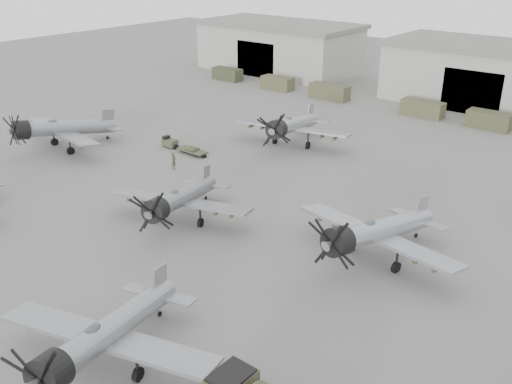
# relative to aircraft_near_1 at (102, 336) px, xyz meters

# --- Properties ---
(ground) EXTENTS (220.00, 220.00, 0.00)m
(ground) POSITION_rel_aircraft_near_1_xyz_m (-3.53, 8.73, -2.39)
(ground) COLOR slate
(ground) RESTS_ON ground
(hangar_left) EXTENTS (29.00, 14.80, 8.70)m
(hangar_left) POSITION_rel_aircraft_near_1_xyz_m (-41.53, 70.70, 1.98)
(hangar_left) COLOR #9FA096
(hangar_left) RESTS_ON ground
(hangar_center) EXTENTS (29.00, 14.80, 8.70)m
(hangar_center) POSITION_rel_aircraft_near_1_xyz_m (-3.53, 70.70, 1.98)
(hangar_center) COLOR #9FA096
(hangar_center) RESTS_ON ground
(support_truck_0) EXTENTS (5.35, 2.20, 2.04)m
(support_truck_0) POSITION_rel_aircraft_near_1_xyz_m (-43.57, 58.73, -1.37)
(support_truck_0) COLOR #363A26
(support_truck_0) RESTS_ON ground
(support_truck_1) EXTENTS (5.38, 2.20, 2.03)m
(support_truck_1) POSITION_rel_aircraft_near_1_xyz_m (-32.75, 58.73, -1.38)
(support_truck_1) COLOR #4A4930
(support_truck_1) RESTS_ON ground
(support_truck_2) EXTENTS (6.23, 2.20, 2.23)m
(support_truck_2) POSITION_rel_aircraft_near_1_xyz_m (-22.93, 58.73, -1.27)
(support_truck_2) COLOR #4A4830
(support_truck_2) RESTS_ON ground
(support_truck_3) EXTENTS (5.73, 2.20, 2.13)m
(support_truck_3) POSITION_rel_aircraft_near_1_xyz_m (-8.02, 58.73, -1.33)
(support_truck_3) COLOR #4A4A30
(support_truck_3) RESTS_ON ground
(support_truck_4) EXTENTS (5.40, 2.20, 2.19)m
(support_truck_4) POSITION_rel_aircraft_near_1_xyz_m (0.91, 58.73, -1.29)
(support_truck_4) COLOR #42422B
(support_truck_4) RESTS_ON ground
(aircraft_near_1) EXTENTS (13.16, 11.85, 5.26)m
(aircraft_near_1) POSITION_rel_aircraft_near_1_xyz_m (0.00, 0.00, 0.00)
(aircraft_near_1) COLOR gray
(aircraft_near_1) RESTS_ON ground
(aircraft_mid_0) EXTENTS (13.95, 12.55, 5.54)m
(aircraft_mid_0) POSITION_rel_aircraft_near_1_xyz_m (-34.08, 19.67, 0.13)
(aircraft_mid_0) COLOR gray
(aircraft_mid_0) RESTS_ON ground
(aircraft_mid_1) EXTENTS (12.36, 11.14, 4.97)m
(aircraft_mid_1) POSITION_rel_aircraft_near_1_xyz_m (-10.02, 15.18, -0.13)
(aircraft_mid_1) COLOR gray
(aircraft_mid_1) RESTS_ON ground
(aircraft_mid_2) EXTENTS (13.65, 12.28, 5.42)m
(aircraft_mid_2) POSITION_rel_aircraft_near_1_xyz_m (5.57, 19.80, 0.07)
(aircraft_mid_2) COLOR #9DA0A6
(aircraft_mid_2) RESTS_ON ground
(aircraft_far_0) EXTENTS (13.86, 12.47, 5.51)m
(aircraft_far_0) POSITION_rel_aircraft_near_1_xyz_m (-14.49, 37.22, 0.11)
(aircraft_far_0) COLOR #9C9FA4
(aircraft_far_0) RESTS_ON ground
(tug_trailer) EXTENTS (6.44, 1.41, 1.29)m
(tug_trailer) POSITION_rel_aircraft_near_1_xyz_m (-23.75, 28.15, -1.91)
(tug_trailer) COLOR #3D442C
(tug_trailer) RESTS_ON ground
(ground_crew) EXTENTS (0.68, 0.81, 1.89)m
(ground_crew) POSITION_rel_aircraft_near_1_xyz_m (-19.64, 23.61, -1.45)
(ground_crew) COLOR #4B4931
(ground_crew) RESTS_ON ground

